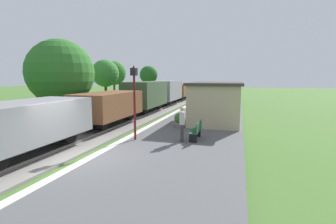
{
  "coord_description": "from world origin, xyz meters",
  "views": [
    {
      "loc": [
        5.9,
        -7.9,
        3.35
      ],
      "look_at": [
        1.32,
        7.64,
        1.05
      ],
      "focal_mm": 25.87,
      "sensor_mm": 36.0,
      "label": 1
    }
  ],
  "objects_px": {
    "tree_field_distant": "(149,75)",
    "lamp_post_near": "(134,89)",
    "tree_trackside_far": "(105,74)",
    "bench_near_hut": "(197,130)",
    "bench_down_platform": "(216,106)",
    "tree_field_left": "(114,73)",
    "station_hut": "(217,102)",
    "person_waiting": "(182,123)",
    "freight_train": "(157,95)",
    "tree_trackside_mid": "(61,73)",
    "potted_planter": "(179,120)"
  },
  "relations": [
    {
      "from": "station_hut",
      "to": "potted_planter",
      "type": "bearing_deg",
      "value": -127.62
    },
    {
      "from": "potted_planter",
      "to": "bench_near_hut",
      "type": "bearing_deg",
      "value": -60.08
    },
    {
      "from": "potted_planter",
      "to": "tree_trackside_far",
      "type": "xyz_separation_m",
      "value": [
        -9.96,
        8.12,
        3.06
      ]
    },
    {
      "from": "tree_field_distant",
      "to": "station_hut",
      "type": "bearing_deg",
      "value": -56.99
    },
    {
      "from": "tree_trackside_far",
      "to": "bench_near_hut",
      "type": "bearing_deg",
      "value": -43.2
    },
    {
      "from": "tree_trackside_far",
      "to": "potted_planter",
      "type": "bearing_deg",
      "value": -39.18
    },
    {
      "from": "bench_near_hut",
      "to": "tree_trackside_mid",
      "type": "xyz_separation_m",
      "value": [
        -10.34,
        2.81,
        2.97
      ]
    },
    {
      "from": "freight_train",
      "to": "tree_field_distant",
      "type": "distance_m",
      "value": 13.44
    },
    {
      "from": "freight_train",
      "to": "bench_near_hut",
      "type": "xyz_separation_m",
      "value": [
        6.32,
        -12.31,
        -0.78
      ]
    },
    {
      "from": "tree_trackside_far",
      "to": "freight_train",
      "type": "bearing_deg",
      "value": 16.1
    },
    {
      "from": "station_hut",
      "to": "bench_down_platform",
      "type": "relative_size",
      "value": 3.87
    },
    {
      "from": "potted_planter",
      "to": "tree_trackside_far",
      "type": "bearing_deg",
      "value": 140.82
    },
    {
      "from": "freight_train",
      "to": "tree_trackside_mid",
      "type": "height_order",
      "value": "tree_trackside_mid"
    },
    {
      "from": "tree_trackside_far",
      "to": "tree_field_distant",
      "type": "relative_size",
      "value": 1.0
    },
    {
      "from": "tree_trackside_mid",
      "to": "tree_field_left",
      "type": "distance_m",
      "value": 14.97
    },
    {
      "from": "bench_down_platform",
      "to": "tree_field_distant",
      "type": "distance_m",
      "value": 18.23
    },
    {
      "from": "freight_train",
      "to": "potted_planter",
      "type": "bearing_deg",
      "value": -63.63
    },
    {
      "from": "tree_trackside_far",
      "to": "tree_field_distant",
      "type": "bearing_deg",
      "value": 91.51
    },
    {
      "from": "tree_field_left",
      "to": "potted_planter",
      "type": "bearing_deg",
      "value": -49.37
    },
    {
      "from": "person_waiting",
      "to": "tree_field_distant",
      "type": "distance_m",
      "value": 27.45
    },
    {
      "from": "station_hut",
      "to": "person_waiting",
      "type": "relative_size",
      "value": 3.39
    },
    {
      "from": "freight_train",
      "to": "tree_field_distant",
      "type": "bearing_deg",
      "value": 114.78
    },
    {
      "from": "tree_field_distant",
      "to": "lamp_post_near",
      "type": "bearing_deg",
      "value": -70.55
    },
    {
      "from": "bench_near_hut",
      "to": "tree_field_left",
      "type": "xyz_separation_m",
      "value": [
        -14.08,
        17.3,
        3.21
      ]
    },
    {
      "from": "freight_train",
      "to": "person_waiting",
      "type": "relative_size",
      "value": 22.92
    },
    {
      "from": "station_hut",
      "to": "potted_planter",
      "type": "relative_size",
      "value": 6.33
    },
    {
      "from": "person_waiting",
      "to": "tree_field_left",
      "type": "relative_size",
      "value": 0.31
    },
    {
      "from": "bench_down_platform",
      "to": "tree_field_left",
      "type": "distance_m",
      "value": 15.83
    },
    {
      "from": "station_hut",
      "to": "bench_down_platform",
      "type": "height_order",
      "value": "station_hut"
    },
    {
      "from": "bench_near_hut",
      "to": "potted_planter",
      "type": "bearing_deg",
      "value": 119.92
    },
    {
      "from": "lamp_post_near",
      "to": "tree_trackside_far",
      "type": "distance_m",
      "value": 14.5
    },
    {
      "from": "tree_trackside_mid",
      "to": "person_waiting",
      "type": "bearing_deg",
      "value": -19.17
    },
    {
      "from": "lamp_post_near",
      "to": "tree_trackside_mid",
      "type": "xyz_separation_m",
      "value": [
        -7.37,
        3.67,
        0.89
      ]
    },
    {
      "from": "potted_planter",
      "to": "bench_down_platform",
      "type": "bearing_deg",
      "value": 79.24
    },
    {
      "from": "bench_down_platform",
      "to": "tree_field_left",
      "type": "height_order",
      "value": "tree_field_left"
    },
    {
      "from": "bench_down_platform",
      "to": "person_waiting",
      "type": "xyz_separation_m",
      "value": [
        -0.62,
        -11.4,
        0.46
      ]
    },
    {
      "from": "tree_trackside_mid",
      "to": "tree_field_distant",
      "type": "bearing_deg",
      "value": 94.06
    },
    {
      "from": "lamp_post_near",
      "to": "tree_field_left",
      "type": "distance_m",
      "value": 21.32
    },
    {
      "from": "person_waiting",
      "to": "tree_trackside_far",
      "type": "relative_size",
      "value": 0.33
    },
    {
      "from": "potted_planter",
      "to": "tree_trackside_far",
      "type": "height_order",
      "value": "tree_trackside_far"
    },
    {
      "from": "bench_near_hut",
      "to": "tree_field_left",
      "type": "bearing_deg",
      "value": 129.15
    },
    {
      "from": "bench_down_platform",
      "to": "potted_planter",
      "type": "height_order",
      "value": "potted_planter"
    },
    {
      "from": "tree_trackside_far",
      "to": "tree_trackside_mid",
      "type": "bearing_deg",
      "value": -81.67
    },
    {
      "from": "person_waiting",
      "to": "tree_trackside_far",
      "type": "xyz_separation_m",
      "value": [
        -10.89,
        11.38,
        2.6
      ]
    },
    {
      "from": "freight_train",
      "to": "bench_near_hut",
      "type": "height_order",
      "value": "freight_train"
    },
    {
      "from": "tree_field_left",
      "to": "tree_trackside_far",
      "type": "bearing_deg",
      "value": -68.38
    },
    {
      "from": "bench_near_hut",
      "to": "tree_trackside_mid",
      "type": "relative_size",
      "value": 0.25
    },
    {
      "from": "lamp_post_near",
      "to": "tree_field_distant",
      "type": "relative_size",
      "value": 0.71
    },
    {
      "from": "tree_field_left",
      "to": "lamp_post_near",
      "type": "bearing_deg",
      "value": -58.54
    },
    {
      "from": "tree_trackside_mid",
      "to": "tree_trackside_far",
      "type": "distance_m",
      "value": 8.09
    }
  ]
}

